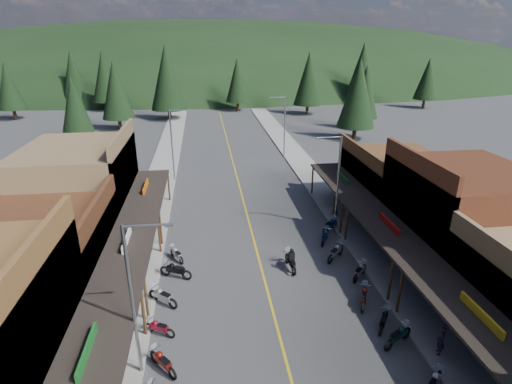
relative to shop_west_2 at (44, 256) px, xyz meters
name	(u,v)px	position (x,y,z in m)	size (l,w,h in m)	color
ground	(267,289)	(13.75, -1.70, -2.53)	(220.00, 220.00, 0.00)	#38383A
centerline	(239,183)	(13.75, 18.30, -2.53)	(0.15, 90.00, 0.01)	gold
sidewalk_west	(159,186)	(5.05, 18.30, -2.46)	(3.40, 94.00, 0.15)	gray
sidewalk_east	(315,179)	(22.45, 18.30, -2.46)	(3.40, 94.00, 0.15)	gray
shop_west_2	(44,256)	(0.00, 0.00, 0.00)	(10.90, 9.00, 6.20)	#3F2111
shop_west_3	(83,187)	(-0.03, 9.60, 0.99)	(10.90, 10.20, 8.20)	brown
shop_east_2	(459,217)	(27.54, 0.00, 0.99)	(10.90, 9.00, 8.20)	#562B19
shop_east_3	(394,183)	(27.51, 9.60, 0.00)	(10.90, 10.20, 6.20)	#4C2D16
streetlight_0	(135,296)	(6.80, -7.70, 1.93)	(2.16, 0.18, 8.00)	gray
streetlight_1	(173,142)	(6.80, 20.30, 1.93)	(2.16, 0.18, 8.00)	gray
streetlight_2	(336,179)	(20.71, 6.30, 1.93)	(2.16, 0.18, 8.00)	gray
streetlight_3	(284,124)	(20.71, 28.30, 1.93)	(2.16, 0.18, 8.00)	gray
ridge_hill	(211,79)	(13.75, 133.30, -2.53)	(310.00, 140.00, 60.00)	black
pine_0	(8,86)	(-26.25, 60.30, 3.95)	(5.04, 5.04, 11.00)	black
pine_1	(104,76)	(-10.25, 68.30, 4.70)	(5.88, 5.88, 12.50)	black
pine_2	(167,77)	(3.75, 56.30, 5.46)	(6.72, 6.72, 14.00)	black
pine_3	(237,80)	(17.75, 64.30, 3.95)	(5.04, 5.04, 11.00)	black
pine_4	(309,78)	(31.75, 58.30, 4.70)	(5.88, 5.88, 12.50)	black
pine_5	(362,69)	(47.75, 70.30, 5.46)	(6.72, 6.72, 14.00)	black
pine_6	(427,79)	(59.75, 62.30, 3.95)	(5.04, 5.04, 11.00)	black
pine_7	(73,74)	(-18.25, 74.30, 4.70)	(5.88, 5.88, 12.50)	black
pine_8	(74,105)	(-8.25, 38.30, 3.44)	(4.48, 4.48, 10.00)	black
pine_9	(365,92)	(37.75, 43.30, 3.85)	(4.93, 4.93, 10.80)	black
pine_10	(116,90)	(-4.25, 48.30, 4.25)	(5.38, 5.38, 11.60)	black
pine_11	(358,93)	(33.75, 36.30, 4.65)	(5.82, 5.82, 12.40)	black
bike_west_5	(163,361)	(7.69, -7.69, -1.93)	(0.70, 2.10, 1.20)	maroon
bike_west_6	(159,327)	(7.28, -5.13, -2.00)	(0.63, 1.88, 1.07)	maroon
bike_west_7	(163,296)	(7.26, -2.43, -1.90)	(0.74, 2.22, 1.27)	gray
bike_west_8	(176,270)	(7.87, 0.39, -1.88)	(0.76, 2.28, 1.30)	black
bike_west_9	(177,254)	(7.82, 2.69, -1.99)	(0.63, 1.89, 1.08)	#98979D
bike_east_4	(434,382)	(20.03, -10.59, -1.97)	(0.66, 1.97, 1.13)	#A3A5A9
bike_east_5	(398,335)	(19.81, -7.50, -1.92)	(0.71, 2.13, 1.22)	#0B3722
bike_east_6	(384,320)	(19.63, -6.16, -1.99)	(0.64, 1.91, 1.09)	black
bike_east_7	(364,296)	(19.30, -4.04, -1.92)	(0.72, 2.15, 1.23)	#65150D
bike_east_8	(360,271)	(20.15, -1.26, -1.95)	(0.68, 2.04, 1.17)	gray
bike_east_9	(336,251)	(19.30, 1.34, -1.90)	(0.74, 2.23, 1.27)	gray
bike_east_10	(325,236)	(19.28, 3.88, -1.95)	(0.68, 2.04, 1.17)	navy
bike_east_11	(330,225)	(20.24, 5.70, -1.90)	(0.74, 2.21, 1.26)	navy
rider_on_bike	(291,260)	(15.78, 0.47, -1.84)	(0.94, 2.32, 1.73)	black
pedestrian_east_a	(441,341)	(21.54, -8.52, -1.58)	(0.58, 0.38, 1.60)	#271E2D
pedestrian_east_b	(334,206)	(21.48, 8.59, -1.51)	(0.85, 0.49, 1.75)	brown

